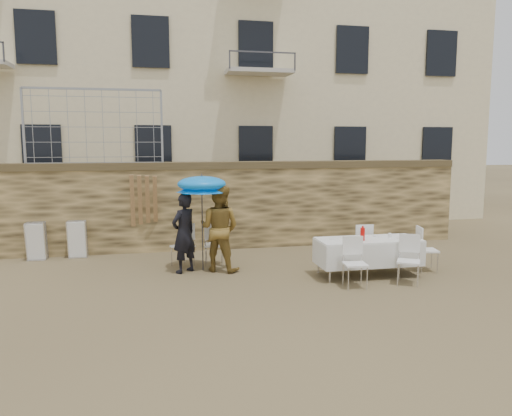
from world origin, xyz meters
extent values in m
plane|color=brown|center=(0.00, 0.00, 0.00)|extent=(80.00, 80.00, 0.00)
cube|color=olive|center=(0.00, 5.00, 1.10)|extent=(13.00, 0.50, 2.20)
cube|color=beige|center=(0.00, 12.00, 7.50)|extent=(20.00, 8.00, 15.00)
imported|color=black|center=(-1.05, 2.68, 0.84)|extent=(0.73, 0.70, 1.69)
imported|color=#AA8133|center=(-0.30, 2.68, 0.92)|extent=(1.13, 1.06, 1.85)
cylinder|color=#3F3F44|center=(-0.65, 2.78, 0.85)|extent=(0.03, 0.03, 1.70)
cone|color=#0A7AE7|center=(-0.65, 2.78, 1.81)|extent=(1.08, 1.08, 0.22)
cube|color=silver|center=(2.64, 1.64, 0.75)|extent=(2.10, 0.85, 0.05)
cylinder|color=silver|center=(1.69, 1.29, 0.37)|extent=(0.04, 0.04, 0.74)
cylinder|color=silver|center=(3.59, 1.29, 0.37)|extent=(0.04, 0.04, 0.74)
cylinder|color=silver|center=(1.69, 1.98, 0.37)|extent=(0.04, 0.04, 0.74)
cylinder|color=silver|center=(3.59, 1.98, 0.37)|extent=(0.04, 0.04, 0.74)
cylinder|color=red|center=(2.44, 1.49, 0.91)|extent=(0.09, 0.09, 0.26)
camera|label=1|loc=(-1.69, -7.72, 2.75)|focal=35.00mm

